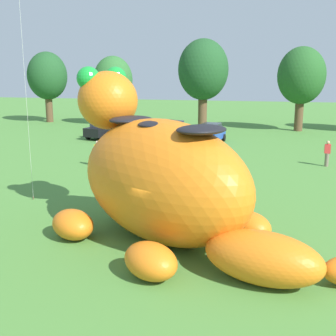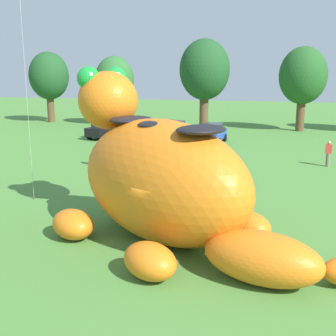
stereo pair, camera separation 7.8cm
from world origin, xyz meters
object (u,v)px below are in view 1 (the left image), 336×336
Objects in this scene: car_silver at (133,130)px; spectator_mid_field at (327,154)px; giant_inflatable_creature at (162,179)px; car_white at (173,130)px; car_black at (103,129)px; spectator_near_inflatable at (98,154)px; car_blue at (211,133)px; spectator_by_cars at (184,143)px.

car_silver reaches higher than spectator_mid_field.
car_white is at bearing 102.11° from giant_inflatable_creature.
giant_inflatable_creature is at bearing -63.12° from car_black.
spectator_near_inflatable is (-2.22, -12.35, -0.01)m from car_white.
car_blue is at bearing 62.67° from spectator_near_inflatable.
car_white is at bearing 110.07° from spectator_by_cars.
car_black reaches higher than spectator_near_inflatable.
car_white is at bearing 14.64° from car_silver.
car_blue is 12.81m from spectator_near_inflatable.
spectator_near_inflatable is at bearing -83.34° from car_silver.
car_white reaches higher than spectator_mid_field.
car_silver is 0.97× the size of car_white.
car_blue is 5.74m from spectator_by_cars.
car_black is 1.01× the size of car_white.
car_blue is at bearing -1.87° from car_black.
spectator_mid_field is at bearing 63.45° from giant_inflatable_creature.
car_blue is 2.49× the size of spectator_by_cars.
car_white is 2.53× the size of spectator_by_cars.
car_black reaches higher than spectator_mid_field.
car_blue is (3.66, -0.96, 0.00)m from car_white.
spectator_mid_field is (14.66, 3.64, 0.00)m from spectator_near_inflatable.
spectator_by_cars is (5.96, -5.64, -0.01)m from car_silver.
giant_inflatable_creature is 24.20m from car_silver.
car_black is 2.56× the size of spectator_by_cars.
car_silver is at bearing 110.85° from giant_inflatable_creature.
car_silver is 7.22m from car_blue.
giant_inflatable_creature is 22.63m from car_blue.
giant_inflatable_creature is 17.21m from spectator_by_cars.
car_white is at bearing 165.25° from car_blue.
car_black is at bearing 174.30° from car_silver.
car_white is 6.99m from spectator_by_cars.
car_blue is at bearing -14.75° from car_white.
spectator_near_inflatable is 15.11m from spectator_mid_field.
car_black is at bearing 178.13° from car_blue.
car_black is 2.56× the size of spectator_mid_field.
car_white is 12.54m from spectator_near_inflatable.
spectator_mid_field is at bearing -41.42° from car_blue.
spectator_mid_field is (7.40, 14.80, -1.47)m from giant_inflatable_creature.
car_white is 1.02× the size of car_blue.
car_silver is 0.99× the size of car_blue.
giant_inflatable_creature is 7.06× the size of spectator_by_cars.
car_black is 3.01m from car_silver.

